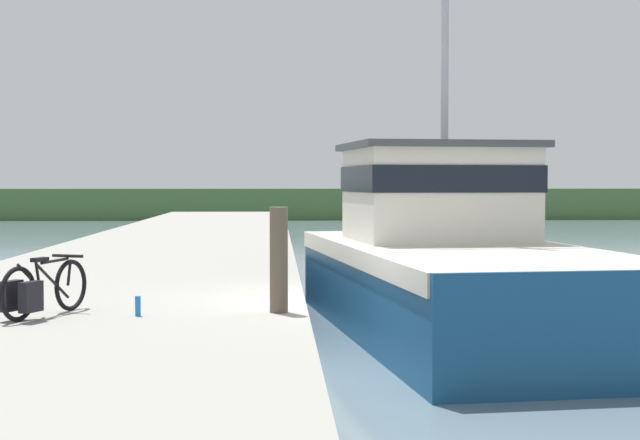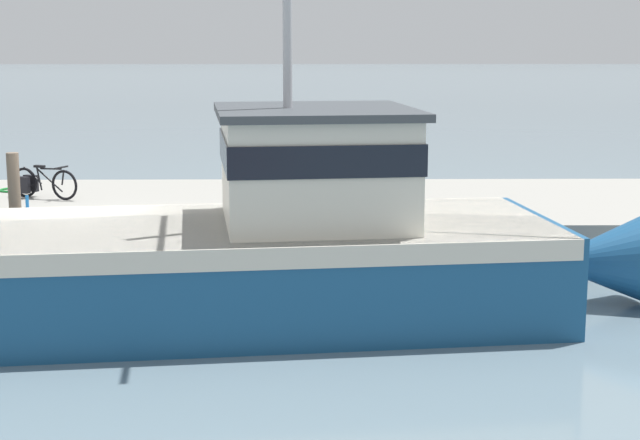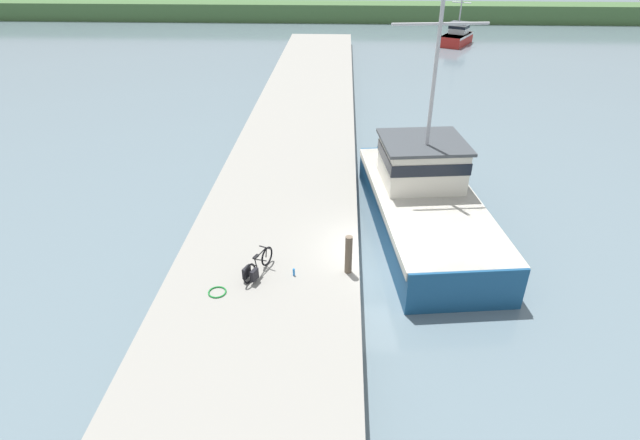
% 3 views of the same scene
% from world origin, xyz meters
% --- Properties ---
extents(ground_plane, '(320.00, 320.00, 0.00)m').
position_xyz_m(ground_plane, '(0.00, 0.00, 0.00)').
color(ground_plane, slate).
extents(dock_pier, '(6.07, 80.00, 0.99)m').
position_xyz_m(dock_pier, '(-3.69, 0.00, 0.49)').
color(dock_pier, gray).
rests_on(dock_pier, ground_plane).
extents(fishing_boat_main, '(4.94, 11.95, 9.09)m').
position_xyz_m(fishing_boat_main, '(1.95, 3.50, 1.21)').
color(fishing_boat_main, navy).
rests_on(fishing_boat_main, ground_plane).
extents(bicycle_touring, '(0.82, 1.57, 0.72)m').
position_xyz_m(bicycle_touring, '(-3.90, -1.65, 1.31)').
color(bicycle_touring, black).
rests_on(bicycle_touring, dock_pier).
extents(mooring_post, '(0.23, 0.23, 1.31)m').
position_xyz_m(mooring_post, '(-1.02, -1.30, 1.64)').
color(mooring_post, brown).
rests_on(mooring_post, dock_pier).
extents(hose_coil, '(0.55, 0.55, 0.05)m').
position_xyz_m(hose_coil, '(-4.94, -2.55, 1.01)').
color(hose_coil, '#197A2D').
rests_on(hose_coil, dock_pier).
extents(water_bottle_by_bike, '(0.07, 0.07, 0.24)m').
position_xyz_m(water_bottle_by_bike, '(-2.72, -1.57, 1.11)').
color(water_bottle_by_bike, blue).
rests_on(water_bottle_by_bike, dock_pier).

